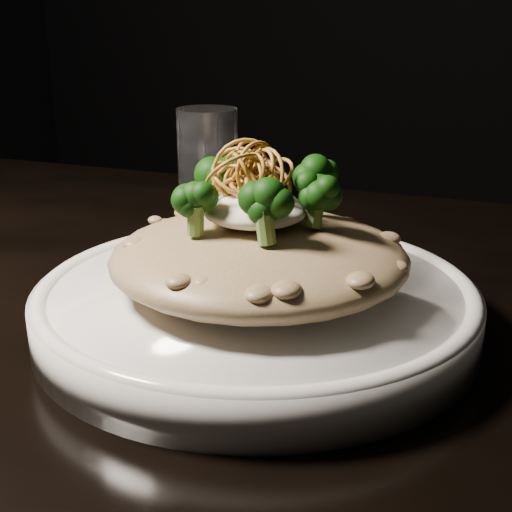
# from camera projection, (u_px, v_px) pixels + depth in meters

# --- Properties ---
(table) EXTENTS (1.10, 0.80, 0.75)m
(table) POSITION_uv_depth(u_px,v_px,m) (195.00, 393.00, 0.59)
(table) COLOR black
(table) RESTS_ON ground
(plate) EXTENTS (0.31, 0.31, 0.03)m
(plate) POSITION_uv_depth(u_px,v_px,m) (256.00, 307.00, 0.51)
(plate) COLOR white
(plate) RESTS_ON table
(risotto) EXTENTS (0.21, 0.21, 0.05)m
(risotto) POSITION_uv_depth(u_px,v_px,m) (259.00, 257.00, 0.49)
(risotto) COLOR brown
(risotto) RESTS_ON plate
(broccoli) EXTENTS (0.13, 0.13, 0.05)m
(broccoli) POSITION_uv_depth(u_px,v_px,m) (252.00, 188.00, 0.49)
(broccoli) COLOR black
(broccoli) RESTS_ON risotto
(cheese) EXTENTS (0.07, 0.07, 0.02)m
(cheese) POSITION_uv_depth(u_px,v_px,m) (255.00, 210.00, 0.49)
(cheese) COLOR silver
(cheese) RESTS_ON risotto
(shallots) EXTENTS (0.06, 0.06, 0.04)m
(shallots) POSITION_uv_depth(u_px,v_px,m) (252.00, 166.00, 0.48)
(shallots) COLOR brown
(shallots) RESTS_ON cheese
(drinking_glass) EXTENTS (0.08, 0.08, 0.12)m
(drinking_glass) POSITION_uv_depth(u_px,v_px,m) (208.00, 162.00, 0.78)
(drinking_glass) COLOR white
(drinking_glass) RESTS_ON table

